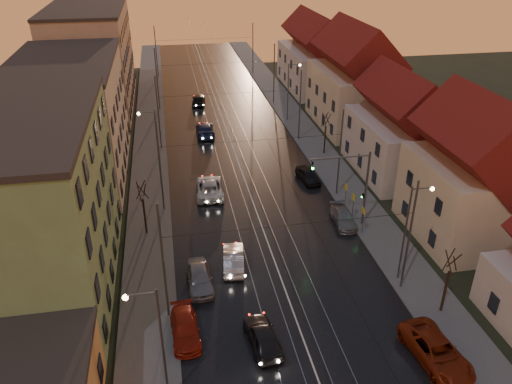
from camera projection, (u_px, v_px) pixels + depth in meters
road at (231, 141)px, 62.93m from camera, size 16.00×120.00×0.04m
sidewalk_left at (150, 146)px, 61.30m from camera, size 4.00×120.00×0.15m
sidewalk_right at (307, 135)px, 64.50m from camera, size 4.00×120.00×0.15m
tram_rail_0 at (213, 142)px, 62.56m from camera, size 0.06×120.00×0.03m
tram_rail_1 at (224, 141)px, 62.79m from camera, size 0.06×120.00×0.03m
tram_rail_2 at (237, 140)px, 63.03m from camera, size 0.06×120.00×0.03m
tram_rail_3 at (248, 140)px, 63.26m from camera, size 0.06×120.00×0.03m
apartment_left_1 at (29, 212)px, 34.51m from camera, size 10.00×18.00×13.00m
apartment_left_2 at (71, 121)px, 52.10m from camera, size 10.00×20.00×12.00m
apartment_left_3 at (93, 59)px, 72.47m from camera, size 10.00×24.00×14.00m
house_right_1 at (473, 179)px, 41.39m from camera, size 8.67×10.20×10.80m
house_right_2 at (403, 132)px, 53.06m from camera, size 9.18×12.24×9.20m
house_right_3 at (354, 83)px, 65.53m from camera, size 9.18×14.28×11.50m
house_right_4 at (315, 57)px, 81.51m from camera, size 9.18×16.32×10.00m
catenary_pole_l_1 at (163, 263)px, 32.53m from camera, size 0.16×0.16×9.00m
catenary_pole_r_1 at (409, 237)px, 35.29m from camera, size 0.16×0.16×9.00m
catenary_pole_l_2 at (160, 167)px, 45.55m from camera, size 0.16×0.16×9.00m
catenary_pole_r_2 at (340, 154)px, 48.31m from camera, size 0.16×0.16×9.00m
catenary_pole_l_3 at (158, 114)px, 58.57m from camera, size 0.16×0.16×9.00m
catenary_pole_r_3 at (300, 105)px, 61.33m from camera, size 0.16×0.16×9.00m
catenary_pole_l_4 at (157, 80)px, 71.59m from camera, size 0.16×0.16×9.00m
catenary_pole_r_4 at (274, 74)px, 74.35m from camera, size 0.16×0.16×9.00m
catenary_pole_l_5 at (156, 52)px, 87.22m from camera, size 0.16×0.16×9.00m
catenary_pole_r_5 at (253, 49)px, 89.97m from camera, size 0.16×0.16×9.00m
street_lamp_0 at (156, 337)px, 26.20m from camera, size 1.75×0.32×8.00m
street_lamp_1 at (410, 225)px, 36.06m from camera, size 1.75×0.32×8.00m
street_lamp_2 at (154, 139)px, 50.50m from camera, size 1.75×0.32×8.00m
street_lamp_3 at (290, 86)px, 67.30m from camera, size 1.75×0.32×8.00m
traffic_light_mast at (356, 181)px, 42.95m from camera, size 5.30×0.32×7.20m
bare_tree_0 at (144, 209)px, 42.77m from camera, size 1.09×1.09×5.11m
bare_tree_1 at (447, 284)px, 33.89m from camera, size 1.09×1.09×5.11m
bare_tree_2 at (325, 134)px, 58.22m from camera, size 1.09×1.09×5.11m
driving_car_0 at (263, 336)px, 31.92m from camera, size 2.21×4.57×1.50m
driving_car_1 at (234, 259)px, 39.37m from camera, size 2.14×4.70×1.49m
driving_car_2 at (210, 187)px, 50.11m from camera, size 2.95×5.82×1.58m
driving_car_3 at (205, 130)px, 64.33m from camera, size 2.33×5.49×1.58m
driving_car_4 at (198, 100)px, 75.46m from camera, size 2.43×4.85×1.58m
parked_left_2 at (185, 329)px, 32.65m from camera, size 1.99×4.49×1.28m
parked_left_3 at (199, 278)px, 37.23m from camera, size 1.92×4.52×1.53m
parked_right_0 at (436, 351)px, 30.78m from camera, size 3.17×5.78×1.53m
parked_right_1 at (343, 218)px, 45.20m from camera, size 1.97×4.39×1.25m
parked_right_2 at (308, 175)px, 52.70m from camera, size 2.17×4.24×1.38m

